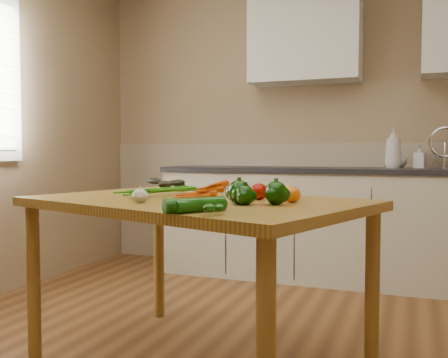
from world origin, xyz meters
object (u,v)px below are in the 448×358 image
pepper_b (276,193)px  zucchini_b (195,205)px  soap_bottle_b (420,157)px  leafy_greens (164,181)px  soap_bottle_a (393,147)px  tomato_c (292,195)px  carrot_bunch (193,190)px  tomato_b (289,193)px  pepper_c (245,195)px  zucchini_a (200,205)px  soap_bottle_c (398,157)px  garlic_bulb (140,196)px  pepper_a (239,192)px  table (195,218)px  tomato_a (259,192)px

pepper_b → zucchini_b: size_ratio=0.41×
soap_bottle_b → leafy_greens: soap_bottle_b is taller
soap_bottle_a → tomato_c: (-0.33, -1.98, -0.22)m
carrot_bunch → tomato_b: carrot_bunch is taller
pepper_c → zucchini_a: pepper_c is taller
soap_bottle_a → tomato_b: 1.92m
soap_bottle_c → carrot_bunch: soap_bottle_c is taller
soap_bottle_a → pepper_b: 2.14m
garlic_bulb → zucchini_a: garlic_bulb is taller
pepper_a → zucchini_a: (-0.04, -0.31, -0.03)m
zucchini_a → zucchini_b: size_ratio=0.93×
soap_bottle_c → zucchini_b: (-0.61, -2.52, -0.16)m
tomato_b → soap_bottle_c: bearing=78.2°
leafy_greens → pepper_c: size_ratio=2.67×
zucchini_a → zucchini_b: bearing=-122.9°
soap_bottle_c → tomato_c: soap_bottle_c is taller
pepper_a → pepper_c: pepper_a is taller
leafy_greens → table: bearing=-48.4°
table → pepper_c: size_ratio=21.50×
zucchini_a → zucchini_b: zucchini_b is taller
carrot_bunch → zucchini_a: 0.58m
table → zucchini_b: 0.55m
soap_bottle_c → leafy_greens: bearing=-21.5°
carrot_bunch → pepper_c: size_ratio=3.47×
carrot_bunch → soap_bottle_b: bearing=81.0°
tomato_c → carrot_bunch: bearing=173.7°
tomato_b → carrot_bunch: bearing=-173.0°
table → leafy_greens: size_ratio=8.06×
soap_bottle_a → soap_bottle_b: bearing=72.5°
pepper_b → zucchini_b: pepper_b is taller
zucchini_a → zucchini_b: 0.02m
soap_bottle_a → zucchini_a: size_ratio=1.48×
soap_bottle_c → leafy_greens: 2.01m
table → garlic_bulb: garlic_bulb is taller
soap_bottle_c → pepper_b: soap_bottle_c is taller
pepper_a → tomato_b: 0.30m
soap_bottle_a → zucchini_a: (-0.56, -2.43, -0.23)m
soap_bottle_a → tomato_b: (-0.37, -1.87, -0.22)m
pepper_c → pepper_a: bearing=140.6°
tomato_a → zucchini_a: bearing=-96.8°
pepper_a → leafy_greens: bearing=138.1°
soap_bottle_a → zucchini_a: soap_bottle_a is taller
pepper_c → zucchini_b: pepper_c is taller
pepper_a → tomato_a: pepper_a is taller
pepper_c → tomato_b: pepper_c is taller
table → pepper_b: size_ratio=18.19×
garlic_bulb → pepper_c: 0.45m
soap_bottle_b → soap_bottle_c: bearing=-168.5°
garlic_bulb → zucchini_a: 0.43m
soap_bottle_a → pepper_c: size_ratio=3.95×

